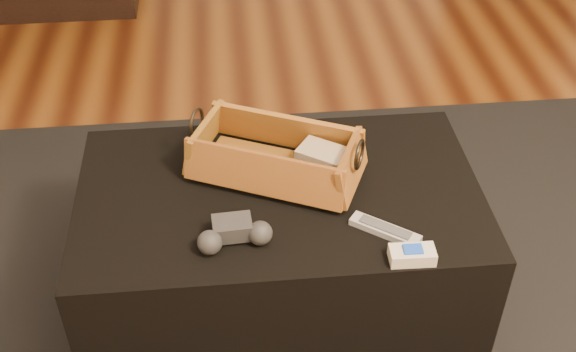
{
  "coord_description": "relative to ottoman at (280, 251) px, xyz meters",
  "views": [
    {
      "loc": [
        -0.33,
        -0.91,
        1.58
      ],
      "look_at": [
        -0.2,
        0.43,
        0.49
      ],
      "focal_mm": 45.0,
      "sensor_mm": 36.0,
      "label": 1
    }
  ],
  "objects": [
    {
      "name": "area_rug",
      "position": [
        -0.0,
        -0.05,
        -0.22
      ],
      "size": [
        2.6,
        2.0,
        0.01
      ],
      "primitive_type": "cube",
      "color": "black",
      "rests_on": "floor"
    },
    {
      "name": "tv_remote",
      "position": [
        -0.03,
        0.06,
        0.24
      ],
      "size": [
        0.23,
        0.12,
        0.02
      ],
      "primitive_type": "cube",
      "rotation": [
        0.0,
        0.0,
        -0.32
      ],
      "color": "black",
      "rests_on": "wicker_basket"
    },
    {
      "name": "cream_gadget",
      "position": [
        0.27,
        -0.27,
        0.23
      ],
      "size": [
        0.1,
        0.05,
        0.04
      ],
      "color": "beige",
      "rests_on": "ottoman"
    },
    {
      "name": "ottoman",
      "position": [
        0.0,
        0.0,
        0.0
      ],
      "size": [
        1.0,
        0.6,
        0.42
      ],
      "primitive_type": "cube",
      "color": "black",
      "rests_on": "area_rug"
    },
    {
      "name": "cloth_bundle",
      "position": [
        0.11,
        0.05,
        0.26
      ],
      "size": [
        0.14,
        0.13,
        0.06
      ],
      "primitive_type": "cube",
      "rotation": [
        0.0,
        0.0,
        -0.6
      ],
      "color": "tan",
      "rests_on": "wicker_basket"
    },
    {
      "name": "silver_remote",
      "position": [
        0.23,
        -0.18,
        0.22
      ],
      "size": [
        0.16,
        0.13,
        0.02
      ],
      "color": "#B9BBC2",
      "rests_on": "ottoman"
    },
    {
      "name": "wicker_basket",
      "position": [
        -0.0,
        0.07,
        0.26
      ],
      "size": [
        0.47,
        0.37,
        0.15
      ],
      "color": "#8F5A20",
      "rests_on": "ottoman"
    },
    {
      "name": "game_controller",
      "position": [
        -0.12,
        -0.17,
        0.24
      ],
      "size": [
        0.18,
        0.11,
        0.06
      ],
      "color": "#2A2B2D",
      "rests_on": "ottoman"
    }
  ]
}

